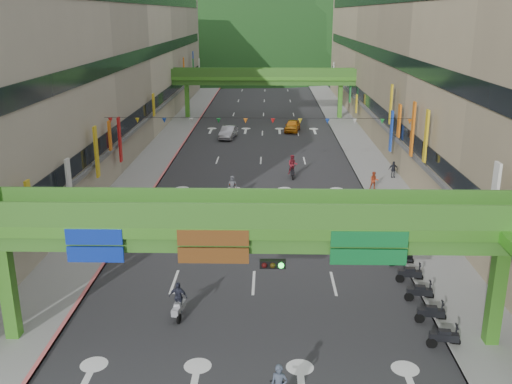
# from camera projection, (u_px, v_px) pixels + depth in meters

# --- Properties ---
(road_slab) EXTENTS (18.00, 140.00, 0.02)m
(road_slab) POSITION_uv_depth(u_px,v_px,m) (262.00, 140.00, 68.38)
(road_slab) COLOR #28282B
(road_slab) RESTS_ON ground
(sidewalk_left) EXTENTS (4.00, 140.00, 0.15)m
(sidewalk_left) POSITION_uv_depth(u_px,v_px,m) (171.00, 139.00, 68.59)
(sidewalk_left) COLOR gray
(sidewalk_left) RESTS_ON ground
(sidewalk_right) EXTENTS (4.00, 140.00, 0.15)m
(sidewalk_right) POSITION_uv_depth(u_px,v_px,m) (354.00, 140.00, 68.12)
(sidewalk_right) COLOR gray
(sidewalk_right) RESTS_ON ground
(curb_left) EXTENTS (0.20, 140.00, 0.18)m
(curb_left) POSITION_uv_depth(u_px,v_px,m) (186.00, 139.00, 68.55)
(curb_left) COLOR #CC5959
(curb_left) RESTS_ON ground
(curb_right) EXTENTS (0.20, 140.00, 0.18)m
(curb_right) POSITION_uv_depth(u_px,v_px,m) (338.00, 140.00, 68.15)
(curb_right) COLOR gray
(curb_right) RESTS_ON ground
(building_row_left) EXTENTS (12.80, 95.00, 19.00)m
(building_row_left) POSITION_uv_depth(u_px,v_px,m) (99.00, 59.00, 65.95)
(building_row_left) COLOR #9E937F
(building_row_left) RESTS_ON ground
(building_row_right) EXTENTS (12.80, 95.00, 19.00)m
(building_row_right) POSITION_uv_depth(u_px,v_px,m) (428.00, 60.00, 65.14)
(building_row_right) COLOR gray
(building_row_right) RESTS_ON ground
(overpass_near) EXTENTS (28.00, 12.27, 7.10)m
(overpass_near) POSITION_uv_depth(u_px,v_px,m) (271.00, 243.00, 24.24)
(overpass_near) COLOR #4C9E2D
(overpass_near) RESTS_ON ground
(overpass_far) EXTENTS (28.00, 2.20, 7.10)m
(overpass_far) POSITION_uv_depth(u_px,v_px,m) (263.00, 80.00, 81.07)
(overpass_far) COLOR #4C9E2D
(overpass_far) RESTS_ON ground
(hill_left) EXTENTS (168.00, 140.00, 112.00)m
(hill_left) POSITION_uv_depth(u_px,v_px,m) (217.00, 63.00, 173.62)
(hill_left) COLOR #1C4419
(hill_left) RESTS_ON ground
(hill_right) EXTENTS (208.00, 176.00, 128.00)m
(hill_right) POSITION_uv_depth(u_px,v_px,m) (341.00, 58.00, 191.83)
(hill_right) COLOR #1C4419
(hill_right) RESTS_ON ground
(bunting_string) EXTENTS (26.00, 0.36, 0.47)m
(bunting_string) POSITION_uv_depth(u_px,v_px,m) (259.00, 121.00, 47.52)
(bunting_string) COLOR black
(bunting_string) RESTS_ON ground
(scooter_rider_mid) EXTENTS (0.91, 1.60, 2.19)m
(scooter_rider_mid) POSITION_uv_depth(u_px,v_px,m) (293.00, 166.00, 52.24)
(scooter_rider_mid) COLOR black
(scooter_rider_mid) RESTS_ON ground
(scooter_rider_left) EXTENTS (0.99, 1.59, 1.95)m
(scooter_rider_left) POSITION_uv_depth(u_px,v_px,m) (178.00, 300.00, 28.18)
(scooter_rider_left) COLOR gray
(scooter_rider_left) RESTS_ON ground
(scooter_rider_far) EXTENTS (0.82, 1.60, 1.93)m
(scooter_rider_far) POSITION_uv_depth(u_px,v_px,m) (232.00, 187.00, 46.52)
(scooter_rider_far) COLOR #7E1500
(scooter_rider_far) RESTS_ON ground
(parked_scooter_row) EXTENTS (1.60, 9.39, 1.08)m
(parked_scooter_row) POSITION_uv_depth(u_px,v_px,m) (420.00, 292.00, 29.98)
(parked_scooter_row) COLOR black
(parked_scooter_row) RESTS_ON ground
(car_silver) EXTENTS (2.17, 4.70, 1.49)m
(car_silver) POSITION_uv_depth(u_px,v_px,m) (228.00, 132.00, 69.07)
(car_silver) COLOR #A19FA6
(car_silver) RESTS_ON ground
(car_yellow) EXTENTS (2.41, 4.57, 1.48)m
(car_yellow) POSITION_uv_depth(u_px,v_px,m) (292.00, 126.00, 73.08)
(car_yellow) COLOR orange
(car_yellow) RESTS_ON ground
(pedestrian_red) EXTENTS (0.79, 0.64, 1.55)m
(pedestrian_red) POSITION_uv_depth(u_px,v_px,m) (374.00, 182.00, 48.54)
(pedestrian_red) COLOR #AA3E1F
(pedestrian_red) RESTS_ON ground
(pedestrian_dark) EXTENTS (0.93, 0.50, 1.51)m
(pedestrian_dark) POSITION_uv_depth(u_px,v_px,m) (393.00, 171.00, 52.08)
(pedestrian_dark) COLOR black
(pedestrian_dark) RESTS_ON ground
(pedestrian_blue) EXTENTS (0.79, 0.59, 1.53)m
(pedestrian_blue) POSITION_uv_depth(u_px,v_px,m) (442.00, 233.00, 37.38)
(pedestrian_blue) COLOR #2F3D58
(pedestrian_blue) RESTS_ON ground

